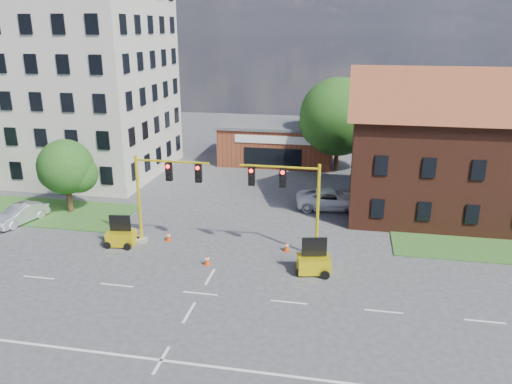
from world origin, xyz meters
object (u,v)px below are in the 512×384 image
pickup_white (332,199)px  signal_mast_east (292,198)px  signal_mast_west (161,190)px  trailer_west (121,237)px  trailer_east (314,262)px

pickup_white → signal_mast_east: bearing=159.9°
signal_mast_west → signal_mast_east: size_ratio=1.00×
trailer_west → trailer_east: bearing=-14.1°
trailer_east → pickup_white: size_ratio=0.38×
trailer_east → pickup_white: 11.62m
signal_mast_west → trailer_west: signal_mast_west is taller
signal_mast_east → pickup_white: 10.04m
trailer_east → pickup_white: trailer_east is taller
signal_mast_east → pickup_white: (2.21, 9.29, -3.12)m
trailer_east → signal_mast_west: bearing=155.0°
trailer_west → trailer_east: size_ratio=0.95×
pickup_white → trailer_west: bearing=119.5°
signal_mast_east → trailer_east: 4.31m
trailer_west → signal_mast_west: bearing=7.9°
signal_mast_west → pickup_white: size_ratio=1.07×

